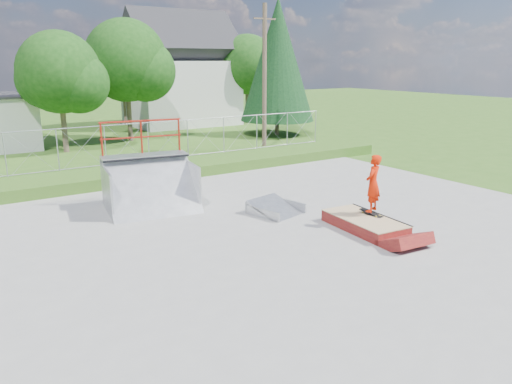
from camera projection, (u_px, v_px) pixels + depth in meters
ground at (283, 235)px, 14.85m from camera, size 120.00×120.00×0.00m
concrete_pad at (283, 234)px, 14.85m from camera, size 20.00×16.00×0.04m
grass_berm at (158, 170)px, 22.46m from camera, size 24.00×3.00×0.50m
grind_box at (364, 224)px, 15.21m from camera, size 1.53×2.79×0.40m
quarter_pipe at (150, 168)px, 16.91m from camera, size 3.34×2.96×2.98m
flat_bank_ramp at (276, 208)px, 16.77m from camera, size 1.77×1.84×0.44m
skateboard at (371, 213)px, 15.43m from camera, size 0.32×0.82×0.13m
skater at (373, 186)px, 15.21m from camera, size 0.76×0.65×1.76m
chain_link_fence at (148, 142)px, 22.97m from camera, size 20.00×0.06×1.80m
gable_house at (181, 76)px, 39.65m from camera, size 8.40×6.08×8.94m
utility_pole at (264, 80)px, 27.51m from camera, size 0.24×0.24×8.00m
tree_left_near at (65, 75)px, 27.23m from camera, size 4.76×4.48×6.65m
tree_center at (132, 64)px, 31.09m from camera, size 5.44×5.12×7.60m
tree_right_far at (251, 67)px, 40.52m from camera, size 5.10×4.80×7.12m
tree_back_mid at (127, 79)px, 39.18m from camera, size 4.08×3.84×5.70m
conifer_tree at (278, 60)px, 33.68m from camera, size 5.04×5.04×9.10m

